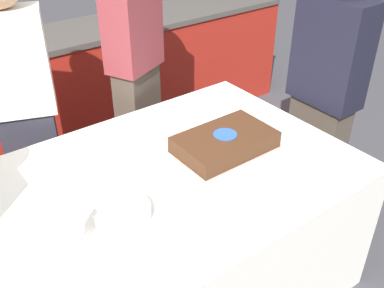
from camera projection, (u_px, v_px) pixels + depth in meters
The scene contains 9 objects.
back_counter at pixel (35, 102), 3.29m from camera, with size 4.40×0.58×0.92m.
dining_table at pixel (161, 240), 2.21m from camera, with size 1.80×1.18×0.78m.
cake at pixel (225, 142), 2.16m from camera, with size 0.51×0.33×0.09m.
plate_stack at pixel (122, 213), 1.75m from camera, with size 0.22×0.22×0.05m.
wine_glass at pixel (76, 222), 1.59m from camera, with size 0.06×0.06×0.16m.
side_plate_near_cake at pixel (202, 119), 2.43m from camera, with size 0.19×0.19×0.00m.
person_cutting_cake at pixel (136, 80), 2.70m from camera, with size 0.39×0.32×1.63m.
person_seated_right at pixel (324, 96), 2.53m from camera, with size 0.22×0.39×1.61m.
person_standing_back at pixel (25, 112), 2.36m from camera, with size 0.38×0.30×1.60m.
Camera 1 is at (-0.84, -1.38, 1.98)m, focal length 42.00 mm.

